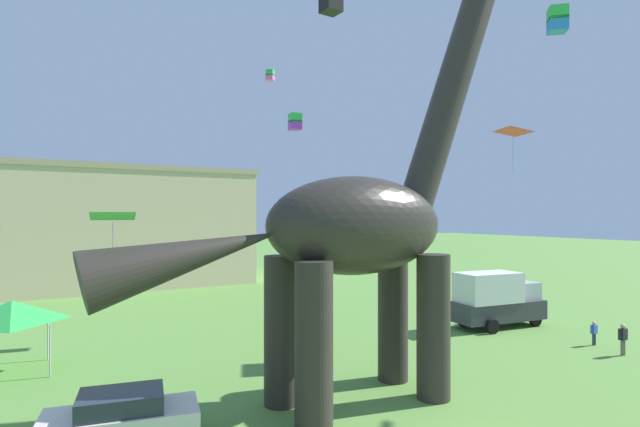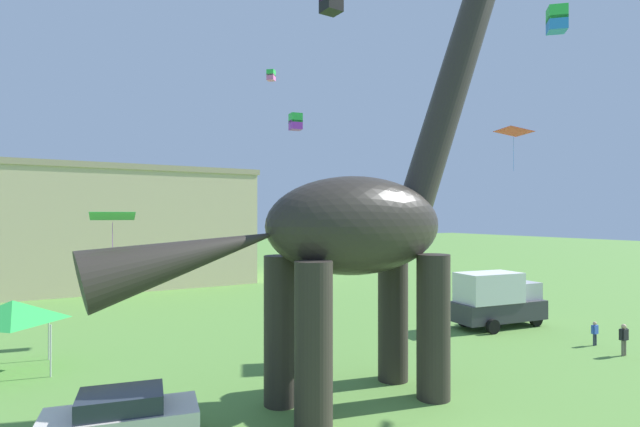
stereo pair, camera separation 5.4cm
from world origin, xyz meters
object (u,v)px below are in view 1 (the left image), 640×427
person_far_spectator (594,331)px  kite_mid_center (558,20)px  dinosaur_sculpture (356,226)px  person_strolling_adult (623,336)px  kite_trailing (295,122)px  kite_far_left (513,132)px  kite_apex (270,75)px  parked_box_truck (496,298)px  parked_sedan_left (121,418)px  kite_mid_right (331,0)px  kite_near_low (113,216)px  festival_canopy_tent (12,311)px

person_far_spectator → kite_mid_center: bearing=134.6°
kite_mid_center → dinosaur_sculpture: bearing=91.8°
person_strolling_adult → kite_trailing: (-10.69, 12.36, 10.96)m
kite_mid_center → kite_far_left: kite_mid_center is taller
person_far_spectator → kite_apex: kite_apex is taller
parked_box_truck → kite_trailing: kite_trailing is taller
parked_sedan_left → person_far_spectator: 22.10m
kite_mid_right → kite_trailing: bearing=79.2°
dinosaur_sculpture → person_strolling_adult: bearing=-6.1°
dinosaur_sculpture → person_far_spectator: dinosaur_sculpture is taller
kite_mid_right → kite_far_left: bearing=-17.6°
parked_box_truck → kite_apex: 22.82m
person_strolling_adult → kite_far_left: 10.92m
person_far_spectator → kite_far_left: (-3.33, 2.19, 10.00)m
parked_box_truck → kite_mid_center: kite_mid_center is taller
kite_far_left → dinosaur_sculpture: bearing=-168.7°
parked_sedan_left → kite_apex: 28.92m
parked_box_truck → person_strolling_adult: 7.00m
kite_mid_right → person_far_spectator: bearing=-22.2°
parked_box_truck → kite_trailing: (-10.39, 5.41, 10.19)m
kite_near_low → kite_apex: (13.90, 19.95, 10.73)m
kite_mid_right → kite_apex: kite_apex is taller
dinosaur_sculpture → person_far_spectator: 15.46m
person_far_spectator → kite_mid_right: bearing=84.6°
person_strolling_adult → kite_near_low: (-21.77, 1.87, 5.60)m
person_strolling_adult → festival_canopy_tent: bearing=138.1°
kite_near_low → kite_far_left: kite_far_left is taller
dinosaur_sculpture → kite_near_low: dinosaur_sculpture is taller
parked_sedan_left → kite_mid_center: bearing=-34.5°
parked_sedan_left → kite_mid_right: 18.96m
festival_canopy_tent → kite_mid_center: bearing=-58.1°
kite_mid_right → kite_far_left: 11.07m
festival_canopy_tent → parked_sedan_left: bearing=-72.6°
dinosaur_sculpture → parked_box_truck: bearing=22.0°
dinosaur_sculpture → kite_near_low: size_ratio=11.89×
kite_trailing → festival_canopy_tent: bearing=-176.1°
parked_sedan_left → kite_far_left: kite_far_left is taller
kite_trailing → parked_sedan_left: bearing=-137.0°
kite_apex → kite_far_left: 19.75m
parked_sedan_left → kite_mid_right: (9.73, 4.46, 15.65)m
parked_box_truck → festival_canopy_tent: 24.49m
dinosaur_sculpture → kite_mid_center: dinosaur_sculpture is taller
dinosaur_sculpture → kite_far_left: bearing=12.1°
parked_box_truck → kite_far_left: kite_far_left is taller
parked_sedan_left → festival_canopy_tent: (-2.86, 9.14, 1.74)m
person_far_spectator → parked_sedan_left: bearing=105.3°
parked_sedan_left → parked_box_truck: parked_box_truck is taller
kite_mid_center → person_strolling_adult: bearing=23.0°
kite_trailing → person_far_spectator: bearing=-43.4°
person_strolling_adult → kite_near_low: bearing=158.3°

